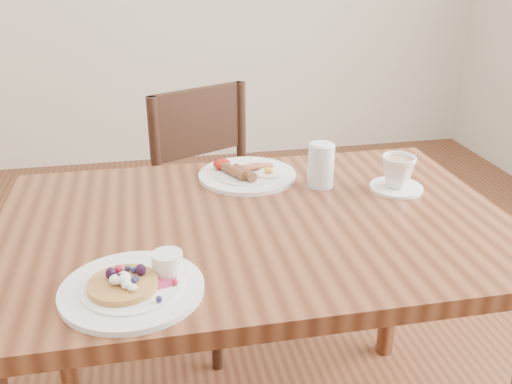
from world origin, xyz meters
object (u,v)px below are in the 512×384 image
pancake_plate (134,285)px  chair_far (221,202)px  breakfast_plate (246,174)px  water_glass (321,165)px  dining_table (256,255)px  teacup_saucer (397,174)px

pancake_plate → chair_far: bearing=72.5°
breakfast_plate → water_glass: bearing=-27.2°
chair_far → dining_table: bearing=64.6°
pancake_plate → teacup_saucer: bearing=27.3°
breakfast_plate → teacup_saucer: (0.38, -0.16, 0.03)m
chair_far → water_glass: chair_far is taller
breakfast_plate → dining_table: bearing=-95.3°
dining_table → breakfast_plate: bearing=84.7°
teacup_saucer → water_glass: size_ratio=1.20×
dining_table → water_glass: size_ratio=10.33×
chair_far → water_glass: (0.20, -0.50, 0.32)m
teacup_saucer → water_glass: bearing=161.9°
pancake_plate → breakfast_plate: size_ratio=1.00×
dining_table → chair_far: (0.01, 0.66, -0.16)m
breakfast_plate → teacup_saucer: size_ratio=1.93×
pancake_plate → dining_table: bearing=41.6°
chair_far → breakfast_plate: 0.49m
dining_table → water_glass: water_glass is taller
dining_table → chair_far: chair_far is taller
chair_far → teacup_saucer: size_ratio=6.29×
teacup_saucer → pancake_plate: bearing=-152.7°
water_glass → breakfast_plate: bearing=152.8°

